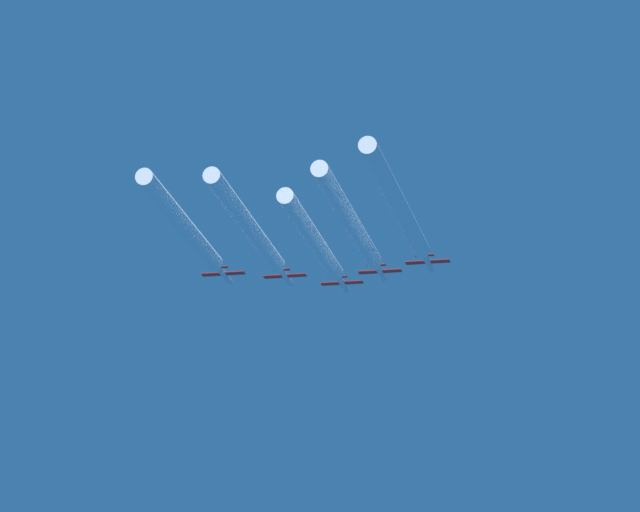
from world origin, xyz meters
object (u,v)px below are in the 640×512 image
Objects in this scene: jet_outer_right at (428,263)px; jet_right_wingman at (381,272)px; jet_lead at (343,284)px; jet_left_wingman at (286,277)px; jet_outer_left at (224,274)px.

jet_right_wingman is at bearing 137.85° from jet_outer_right.
jet_right_wingman is at bearing -44.68° from jet_lead.
jet_right_wingman is (20.08, -0.07, -0.20)m from jet_left_wingman.
jet_right_wingman is 15.56m from jet_outer_right.
jet_right_wingman is (9.77, -9.66, -0.88)m from jet_lead.
jet_lead is at bearing 43.17° from jet_outer_left.
jet_left_wingman reaches higher than jet_right_wingman.
jet_right_wingman reaches higher than jet_outer_right.
jet_right_wingman is at bearing 18.14° from jet_outer_left.
jet_outer_left is (-21.07, -19.77, -2.57)m from jet_lead.
jet_outer_right is (42.31, -0.28, -0.03)m from jet_outer_left.
jet_outer_left is (-10.76, -10.17, -1.89)m from jet_left_wingman.
jet_left_wingman is at bearing 43.38° from jet_outer_left.
jet_outer_left is 42.31m from jet_outer_right.
jet_outer_right is at bearing -42.15° from jet_right_wingman.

